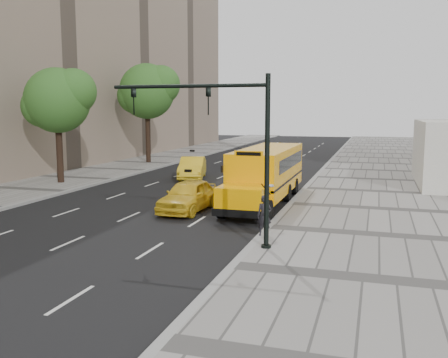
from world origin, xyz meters
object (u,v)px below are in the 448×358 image
(tree_b, at_px, (58,100))
(taxi_far, at_px, (192,168))
(traffic_signal, at_px, (229,139))
(school_bus, at_px, (267,170))
(tree_c, at_px, (148,91))
(pedestrian, at_px, (264,216))
(taxi_near, at_px, (188,196))

(tree_b, bearing_deg, taxi_far, 34.68)
(traffic_signal, bearing_deg, school_bus, 94.05)
(tree_c, bearing_deg, traffic_signal, -58.88)
(traffic_signal, bearing_deg, taxi_far, 114.81)
(taxi_far, xyz_separation_m, pedestrian, (8.93, -15.54, 0.14))
(taxi_near, height_order, taxi_far, taxi_far)
(taxi_near, xyz_separation_m, traffic_signal, (3.95, -6.00, 3.29))
(taxi_near, bearing_deg, tree_b, 154.96)
(tree_b, distance_m, taxi_far, 10.54)
(school_bus, bearing_deg, taxi_near, -130.76)
(tree_c, height_order, pedestrian, tree_c)
(school_bus, xyz_separation_m, pedestrian, (1.65, -8.07, -0.81))
(taxi_far, xyz_separation_m, traffic_signal, (7.97, -17.24, 3.28))
(taxi_near, xyz_separation_m, pedestrian, (4.90, -4.30, 0.15))
(school_bus, height_order, pedestrian, school_bus)
(tree_c, height_order, traffic_signal, tree_c)
(traffic_signal, bearing_deg, taxi_near, 123.35)
(school_bus, relative_size, taxi_far, 2.34)
(tree_b, bearing_deg, taxi_near, -27.04)
(school_bus, relative_size, pedestrian, 7.16)
(traffic_signal, bearing_deg, tree_b, 142.56)
(tree_b, bearing_deg, traffic_signal, -37.44)
(tree_c, relative_size, traffic_signal, 1.47)
(taxi_far, bearing_deg, traffic_signal, -80.29)
(tree_b, xyz_separation_m, school_bus, (14.92, -2.18, -4.02))
(taxi_near, bearing_deg, pedestrian, -39.21)
(tree_c, distance_m, traffic_signal, 30.30)
(tree_b, xyz_separation_m, taxi_near, (11.66, -5.95, -4.98))
(tree_b, distance_m, taxi_near, 14.01)
(taxi_far, distance_m, pedestrian, 17.92)
(pedestrian, distance_m, traffic_signal, 3.69)
(pedestrian, bearing_deg, tree_c, 117.83)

